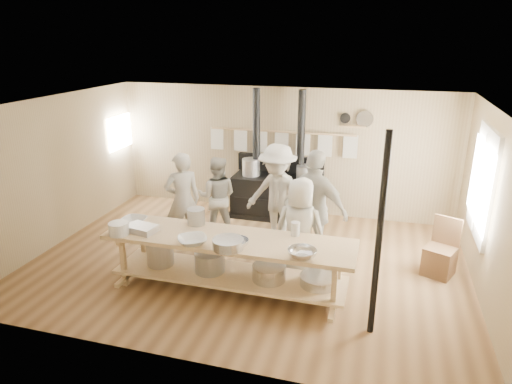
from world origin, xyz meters
TOP-DOWN VIEW (x-y plane):
  - ground at (0.00, 0.00)m, footprint 7.00×7.00m
  - room_shell at (0.00, 0.00)m, footprint 7.00×7.00m
  - window_right at (3.47, 0.60)m, footprint 0.09×1.50m
  - left_opening at (-3.45, 2.00)m, footprint 0.00×0.90m
  - stove at (-0.01, 2.12)m, footprint 1.90×0.75m
  - towel_rail at (0.00, 2.40)m, footprint 3.00×0.04m
  - back_wall_shelf at (1.46, 2.43)m, footprint 0.63×0.14m
  - prep_table at (-0.01, -0.90)m, footprint 3.60×0.90m
  - support_post at (2.05, -1.35)m, footprint 0.08×0.08m
  - cook_far_left at (-1.26, 0.32)m, footprint 0.75×0.70m
  - cook_left at (-0.86, 0.93)m, footprint 0.83×0.70m
  - cook_center at (0.90, -0.24)m, footprint 0.83×0.58m
  - cook_right at (1.05, 0.21)m, footprint 1.22×0.85m
  - cook_by_window at (0.31, 0.80)m, footprint 1.33×0.99m
  - chair at (3.01, 0.45)m, footprint 0.56×0.56m
  - bowl_white_a at (-1.55, -0.82)m, footprint 0.38×0.38m
  - bowl_steel_a at (0.20, -1.15)m, footprint 0.44×0.44m
  - bowl_white_b at (-0.41, -1.23)m, footprint 0.55×0.55m
  - bowl_steel_b at (1.12, -1.23)m, footprint 0.49×0.49m
  - roasting_pan at (-1.28, -1.05)m, footprint 0.48×0.37m
  - mixing_bowl_large at (0.11, -1.23)m, footprint 0.53×0.53m
  - bucket_galv at (-0.63, -0.57)m, footprint 0.35×0.35m
  - deep_bowl_enamel at (-1.55, -1.23)m, footprint 0.36×0.36m
  - pitcher at (0.90, -0.57)m, footprint 0.16×0.16m

SIDE VIEW (x-z plane):
  - ground at x=0.00m, z-range 0.00..0.00m
  - chair at x=3.01m, z-range -0.19..0.73m
  - prep_table at x=-0.01m, z-range 0.10..0.95m
  - stove at x=-0.01m, z-range -0.78..1.82m
  - cook_left at x=-0.86m, z-range 0.00..1.51m
  - cook_center at x=0.90m, z-range 0.00..1.61m
  - cook_far_left at x=-1.26m, z-range 0.00..1.71m
  - bowl_white_a at x=-1.55m, z-range 0.85..0.94m
  - roasting_pan at x=-1.28m, z-range 0.85..0.95m
  - bowl_white_b at x=-0.41m, z-range 0.85..0.95m
  - bowl_steel_a at x=0.20m, z-range 0.85..0.96m
  - bowl_steel_b at x=1.12m, z-range 0.85..0.97m
  - mixing_bowl_large at x=0.11m, z-range 0.85..0.99m
  - cook_by_window at x=0.31m, z-range 0.00..1.84m
  - deep_bowl_enamel at x=-1.55m, z-range 0.85..1.03m
  - pitcher at x=0.90m, z-range 0.85..1.05m
  - cook_right at x=1.05m, z-range 0.00..1.93m
  - bucket_galv at x=-0.63m, z-range 0.85..1.10m
  - support_post at x=2.05m, z-range 0.00..2.60m
  - window_right at x=3.47m, z-range 0.67..2.33m
  - towel_rail at x=0.00m, z-range 1.32..1.79m
  - left_opening at x=-3.45m, z-range 1.15..2.05m
  - room_shell at x=0.00m, z-range -1.88..5.12m
  - back_wall_shelf at x=1.46m, z-range 1.84..2.17m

